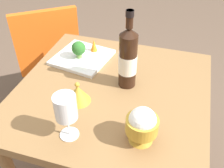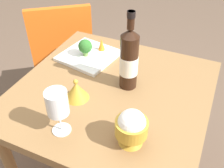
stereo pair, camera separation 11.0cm
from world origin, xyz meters
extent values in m
cube|color=olive|center=(0.00, 0.00, 0.73)|extent=(0.81, 0.81, 0.04)
cylinder|color=olive|center=(-0.34, -0.34, 0.35)|extent=(0.05, 0.05, 0.71)
cylinder|color=olive|center=(-0.34, 0.34, 0.35)|extent=(0.05, 0.05, 0.71)
cube|color=orange|center=(-0.59, -0.67, 0.44)|extent=(0.56, 0.56, 0.02)
cube|color=orange|center=(-0.45, -0.56, 0.65)|extent=(0.27, 0.34, 0.40)
cylinder|color=black|center=(-0.63, -0.90, 0.21)|extent=(0.03, 0.03, 0.43)
cylinder|color=black|center=(-0.83, -0.63, 0.21)|extent=(0.03, 0.03, 0.43)
cylinder|color=black|center=(-0.35, -0.70, 0.21)|extent=(0.03, 0.03, 0.43)
cylinder|color=black|center=(-0.56, -0.43, 0.21)|extent=(0.03, 0.03, 0.43)
cylinder|color=black|center=(-0.05, 0.05, 0.87)|extent=(0.08, 0.08, 0.24)
cone|color=black|center=(-0.05, 0.05, 1.00)|extent=(0.08, 0.08, 0.03)
cylinder|color=black|center=(-0.05, 0.05, 1.05)|extent=(0.03, 0.03, 0.07)
cylinder|color=black|center=(-0.05, 0.05, 1.08)|extent=(0.03, 0.03, 0.02)
cylinder|color=silver|center=(-0.05, 0.05, 0.86)|extent=(0.08, 0.08, 0.08)
cylinder|color=white|center=(0.28, -0.07, 0.75)|extent=(0.07, 0.07, 0.00)
cylinder|color=white|center=(0.28, -0.07, 0.79)|extent=(0.01, 0.01, 0.08)
cylinder|color=white|center=(0.28, -0.07, 0.88)|extent=(0.08, 0.08, 0.09)
cone|color=gold|center=(0.23, 0.17, 0.77)|extent=(0.08, 0.08, 0.04)
cylinder|color=gold|center=(0.23, 0.17, 0.82)|extent=(0.11, 0.11, 0.05)
sphere|color=white|center=(0.23, 0.17, 0.84)|extent=(0.09, 0.09, 0.09)
cone|color=gold|center=(0.11, -0.11, 0.79)|extent=(0.10, 0.10, 0.07)
sphere|color=gold|center=(0.11, -0.11, 0.83)|extent=(0.02, 0.02, 0.02)
cube|color=white|center=(-0.19, -0.21, 0.76)|extent=(0.29, 0.29, 0.02)
cylinder|color=#729E4C|center=(-0.17, -0.22, 0.78)|extent=(0.03, 0.03, 0.03)
sphere|color=#2D6B28|center=(-0.17, -0.22, 0.82)|extent=(0.07, 0.07, 0.07)
cone|color=orange|center=(-0.25, -0.17, 0.79)|extent=(0.03, 0.03, 0.06)
camera|label=1|loc=(0.82, 0.25, 1.47)|focal=42.09mm
camera|label=2|loc=(0.79, 0.35, 1.47)|focal=42.09mm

